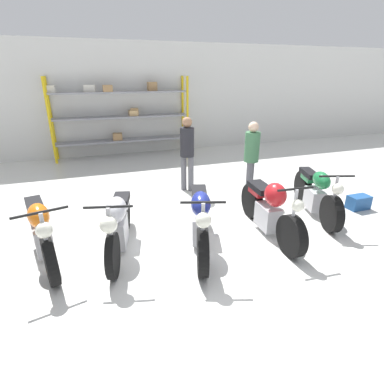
{
  "coord_description": "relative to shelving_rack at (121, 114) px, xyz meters",
  "views": [
    {
      "loc": [
        -1.55,
        -4.14,
        2.6
      ],
      "look_at": [
        0.0,
        0.4,
        0.7
      ],
      "focal_mm": 28.0,
      "sensor_mm": 36.0,
      "label": 1
    }
  ],
  "objects": [
    {
      "name": "ground_plane",
      "position": [
        0.53,
        -6.03,
        -1.38
      ],
      "size": [
        30.0,
        30.0,
        0.0
      ],
      "primitive_type": "plane",
      "color": "silver"
    },
    {
      "name": "back_wall",
      "position": [
        0.53,
        0.36,
        0.42
      ],
      "size": [
        30.0,
        0.08,
        3.6
      ],
      "color": "silver",
      "rests_on": "ground_plane"
    },
    {
      "name": "shelving_rack",
      "position": [
        0.0,
        0.0,
        0.0
      ],
      "size": [
        4.38,
        0.63,
        2.54
      ],
      "color": "yellow",
      "rests_on": "ground_plane"
    },
    {
      "name": "motorcycle_orange",
      "position": [
        -1.87,
        -5.78,
        -0.93
      ],
      "size": [
        0.78,
        2.04,
        1.03
      ],
      "rotation": [
        0.0,
        0.0,
        -1.34
      ],
      "color": "black",
      "rests_on": "ground_plane"
    },
    {
      "name": "motorcycle_silver",
      "position": [
        -0.77,
        -5.95,
        -0.9
      ],
      "size": [
        0.75,
        1.96,
        1.03
      ],
      "rotation": [
        0.0,
        0.0,
        -1.81
      ],
      "color": "black",
      "rests_on": "ground_plane"
    },
    {
      "name": "motorcycle_blue",
      "position": [
        0.47,
        -6.21,
        -0.91
      ],
      "size": [
        0.9,
        2.11,
        1.08
      ],
      "rotation": [
        0.0,
        0.0,
        -1.88
      ],
      "color": "black",
      "rests_on": "ground_plane"
    },
    {
      "name": "motorcycle_red",
      "position": [
        1.72,
        -6.23,
        -0.92
      ],
      "size": [
        0.57,
        2.04,
        1.09
      ],
      "rotation": [
        0.0,
        0.0,
        -1.64
      ],
      "color": "black",
      "rests_on": "ground_plane"
    },
    {
      "name": "motorcycle_green",
      "position": [
        3.01,
        -5.84,
        -0.94
      ],
      "size": [
        0.86,
        1.98,
        1.02
      ],
      "rotation": [
        0.0,
        0.0,
        -1.88
      ],
      "color": "black",
      "rests_on": "ground_plane"
    },
    {
      "name": "person_browsing",
      "position": [
        1.04,
        -3.78,
        -0.37
      ],
      "size": [
        0.45,
        0.45,
        1.72
      ],
      "rotation": [
        0.0,
        0.0,
        4.05
      ],
      "color": "#595960",
      "rests_on": "ground_plane"
    },
    {
      "name": "person_near_rack",
      "position": [
        2.26,
        -4.57,
        -0.4
      ],
      "size": [
        0.45,
        0.45,
        1.67
      ],
      "rotation": [
        0.0,
        0.0,
        2.42
      ],
      "color": "#595960",
      "rests_on": "ground_plane"
    },
    {
      "name": "toolbox",
      "position": [
        4.05,
        -5.94,
        -1.24
      ],
      "size": [
        0.44,
        0.26,
        0.28
      ],
      "color": "#1E4C8C",
      "rests_on": "ground_plane"
    }
  ]
}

